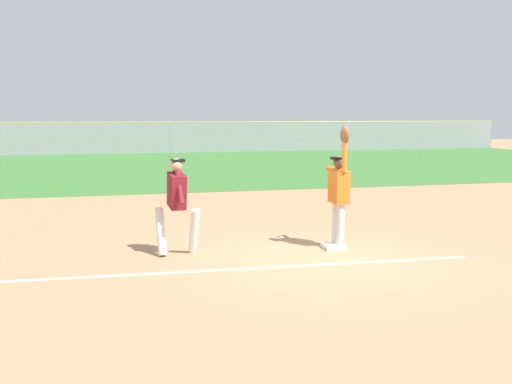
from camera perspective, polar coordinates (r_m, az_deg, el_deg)
name	(u,v)px	position (r m, az deg, el deg)	size (l,w,h in m)	color
ground_plane	(322,257)	(10.04, 6.67, -6.53)	(84.55, 84.55, 0.00)	tan
outfield_grass	(189,166)	(28.19, -6.74, 2.67)	(48.61, 19.90, 0.01)	#3D7533
chalk_foul_line	(112,276)	(9.12, -14.28, -8.17)	(12.00, 0.10, 0.01)	white
first_base	(333,246)	(10.70, 7.80, -5.44)	(0.38, 0.38, 0.08)	white
fielder	(339,189)	(10.58, 8.38, 0.35)	(0.28, 0.89, 2.28)	silver
runner	(177,199)	(10.06, -7.97, -0.74)	(0.78, 0.85, 1.72)	white
baseball	(344,138)	(10.64, 8.90, 5.35)	(0.07, 0.07, 0.07)	white
outfield_fence	(170,137)	(38.00, -8.63, 5.47)	(48.69, 0.08, 2.05)	#93999E
parked_car_tan	(50,142)	(41.69, -19.99, 4.80)	(4.59, 2.51, 1.25)	tan
parked_car_black	(123,141)	(41.08, -13.28, 5.02)	(4.53, 2.37, 1.25)	black
parked_car_green	(184,140)	(41.30, -7.25, 5.18)	(4.40, 2.12, 1.25)	#1E6B33
parked_car_white	(246,140)	(42.00, -1.03, 5.28)	(4.58, 2.49, 1.25)	white
parked_car_red	(303,139)	(43.48, 4.78, 5.34)	(4.54, 2.39, 1.25)	#B21E1E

